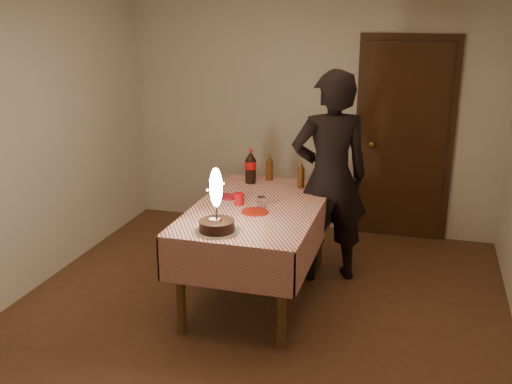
{
  "coord_description": "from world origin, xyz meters",
  "views": [
    {
      "loc": [
        1.21,
        -4.04,
        2.4
      ],
      "look_at": [
        -0.07,
        0.39,
        0.95
      ],
      "focal_mm": 42.0,
      "sensor_mm": 36.0,
      "label": 1
    }
  ],
  "objects_px": {
    "amber_bottle_left": "(269,168)",
    "amber_bottle_right": "(301,175)",
    "dining_table": "(258,218)",
    "red_cup": "(239,199)",
    "photographer": "(330,178)",
    "clear_cup": "(261,202)",
    "cola_bottle": "(251,167)",
    "red_plate": "(255,212)",
    "birthday_cake": "(217,215)"
  },
  "relations": [
    {
      "from": "birthday_cake",
      "to": "red_plate",
      "type": "relative_size",
      "value": 2.18
    },
    {
      "from": "red_plate",
      "to": "photographer",
      "type": "bearing_deg",
      "value": 55.46
    },
    {
      "from": "birthday_cake",
      "to": "cola_bottle",
      "type": "bearing_deg",
      "value": 95.35
    },
    {
      "from": "dining_table",
      "to": "red_plate",
      "type": "relative_size",
      "value": 7.82
    },
    {
      "from": "clear_cup",
      "to": "red_cup",
      "type": "bearing_deg",
      "value": 174.86
    },
    {
      "from": "clear_cup",
      "to": "amber_bottle_left",
      "type": "xyz_separation_m",
      "value": [
        -0.14,
        0.79,
        0.07
      ]
    },
    {
      "from": "birthday_cake",
      "to": "red_cup",
      "type": "distance_m",
      "value": 0.63
    },
    {
      "from": "birthday_cake",
      "to": "red_cup",
      "type": "xyz_separation_m",
      "value": [
        -0.03,
        0.62,
        -0.08
      ]
    },
    {
      "from": "red_plate",
      "to": "amber_bottle_left",
      "type": "bearing_deg",
      "value": 97.75
    },
    {
      "from": "dining_table",
      "to": "amber_bottle_right",
      "type": "distance_m",
      "value": 0.67
    },
    {
      "from": "red_plate",
      "to": "amber_bottle_right",
      "type": "height_order",
      "value": "amber_bottle_right"
    },
    {
      "from": "photographer",
      "to": "amber_bottle_right",
      "type": "bearing_deg",
      "value": 168.6
    },
    {
      "from": "amber_bottle_right",
      "to": "amber_bottle_left",
      "type": "bearing_deg",
      "value": 153.84
    },
    {
      "from": "birthday_cake",
      "to": "photographer",
      "type": "distance_m",
      "value": 1.34
    },
    {
      "from": "clear_cup",
      "to": "photographer",
      "type": "relative_size",
      "value": 0.05
    },
    {
      "from": "dining_table",
      "to": "clear_cup",
      "type": "distance_m",
      "value": 0.16
    },
    {
      "from": "red_plate",
      "to": "photographer",
      "type": "distance_m",
      "value": 0.86
    },
    {
      "from": "dining_table",
      "to": "red_plate",
      "type": "xyz_separation_m",
      "value": [
        0.02,
        -0.16,
        0.11
      ]
    },
    {
      "from": "red_plate",
      "to": "photographer",
      "type": "height_order",
      "value": "photographer"
    },
    {
      "from": "birthday_cake",
      "to": "cola_bottle",
      "type": "height_order",
      "value": "birthday_cake"
    },
    {
      "from": "dining_table",
      "to": "amber_bottle_right",
      "type": "relative_size",
      "value": 6.75
    },
    {
      "from": "clear_cup",
      "to": "amber_bottle_right",
      "type": "xyz_separation_m",
      "value": [
        0.19,
        0.63,
        0.07
      ]
    },
    {
      "from": "red_cup",
      "to": "clear_cup",
      "type": "bearing_deg",
      "value": -5.14
    },
    {
      "from": "birthday_cake",
      "to": "photographer",
      "type": "bearing_deg",
      "value": 61.83
    },
    {
      "from": "amber_bottle_right",
      "to": "red_plate",
      "type": "bearing_deg",
      "value": -105.61
    },
    {
      "from": "dining_table",
      "to": "amber_bottle_right",
      "type": "xyz_separation_m",
      "value": [
        0.23,
        0.59,
        0.23
      ]
    },
    {
      "from": "birthday_cake",
      "to": "cola_bottle",
      "type": "xyz_separation_m",
      "value": [
        -0.12,
        1.26,
        0.03
      ]
    },
    {
      "from": "cola_bottle",
      "to": "amber_bottle_right",
      "type": "xyz_separation_m",
      "value": [
        0.48,
        -0.02,
        -0.03
      ]
    },
    {
      "from": "birthday_cake",
      "to": "cola_bottle",
      "type": "distance_m",
      "value": 1.26
    },
    {
      "from": "dining_table",
      "to": "cola_bottle",
      "type": "distance_m",
      "value": 0.71
    },
    {
      "from": "dining_table",
      "to": "clear_cup",
      "type": "relative_size",
      "value": 19.11
    },
    {
      "from": "amber_bottle_left",
      "to": "red_plate",
      "type": "bearing_deg",
      "value": -82.25
    },
    {
      "from": "cola_bottle",
      "to": "photographer",
      "type": "relative_size",
      "value": 0.17
    },
    {
      "from": "red_plate",
      "to": "cola_bottle",
      "type": "bearing_deg",
      "value": 108.97
    },
    {
      "from": "red_cup",
      "to": "birthday_cake",
      "type": "bearing_deg",
      "value": -87.24
    },
    {
      "from": "red_cup",
      "to": "clear_cup",
      "type": "distance_m",
      "value": 0.2
    },
    {
      "from": "amber_bottle_left",
      "to": "cola_bottle",
      "type": "bearing_deg",
      "value": -135.38
    },
    {
      "from": "dining_table",
      "to": "red_cup",
      "type": "distance_m",
      "value": 0.22
    },
    {
      "from": "red_cup",
      "to": "amber_bottle_left",
      "type": "bearing_deg",
      "value": 85.95
    },
    {
      "from": "amber_bottle_left",
      "to": "amber_bottle_right",
      "type": "relative_size",
      "value": 1.0
    },
    {
      "from": "dining_table",
      "to": "amber_bottle_left",
      "type": "distance_m",
      "value": 0.8
    },
    {
      "from": "birthday_cake",
      "to": "amber_bottle_left",
      "type": "relative_size",
      "value": 1.88
    },
    {
      "from": "amber_bottle_right",
      "to": "red_cup",
      "type": "bearing_deg",
      "value": -122.69
    },
    {
      "from": "birthday_cake",
      "to": "photographer",
      "type": "relative_size",
      "value": 0.25
    },
    {
      "from": "clear_cup",
      "to": "amber_bottle_right",
      "type": "height_order",
      "value": "amber_bottle_right"
    },
    {
      "from": "dining_table",
      "to": "birthday_cake",
      "type": "xyz_separation_m",
      "value": [
        -0.13,
        -0.64,
        0.23
      ]
    },
    {
      "from": "clear_cup",
      "to": "photographer",
      "type": "height_order",
      "value": "photographer"
    },
    {
      "from": "cola_bottle",
      "to": "amber_bottle_left",
      "type": "xyz_separation_m",
      "value": [
        0.14,
        0.14,
        -0.03
      ]
    },
    {
      "from": "birthday_cake",
      "to": "red_cup",
      "type": "relative_size",
      "value": 4.79
    },
    {
      "from": "dining_table",
      "to": "red_plate",
      "type": "height_order",
      "value": "red_plate"
    }
  ]
}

